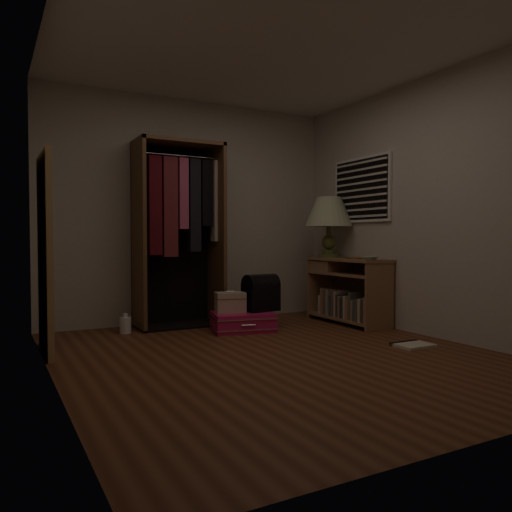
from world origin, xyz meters
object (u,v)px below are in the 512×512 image
object	(u,v)px
floor_mirror	(45,254)
table_lamp	(329,213)
open_wardrobe	(180,219)
white_jug	(125,325)
console_bookshelf	(346,289)
black_bag	(261,292)
train_case	(230,302)
pink_suitcase	(243,322)

from	to	relation	value
floor_mirror	table_lamp	xyz separation A→B (m)	(3.24, 0.38, 0.44)
open_wardrobe	table_lamp	world-z (taller)	open_wardrobe
white_jug	open_wardrobe	bearing A→B (deg)	14.46
table_lamp	floor_mirror	bearing A→B (deg)	-173.36
open_wardrobe	table_lamp	distance (m)	1.81
console_bookshelf	black_bag	distance (m)	1.08
open_wardrobe	white_jug	size ratio (longest dim) A/B	10.05
console_bookshelf	white_jug	world-z (taller)	console_bookshelf
train_case	white_jug	xyz separation A→B (m)	(-1.02, 0.39, -0.22)
white_jug	pink_suitcase	bearing A→B (deg)	-22.69
table_lamp	white_jug	world-z (taller)	table_lamp
open_wardrobe	train_case	distance (m)	1.11
table_lamp	white_jug	size ratio (longest dim) A/B	3.60
black_bag	white_jug	world-z (taller)	black_bag
open_wardrobe	floor_mirror	xyz separation A→B (m)	(-1.48, -0.77, -0.35)
train_case	pink_suitcase	bearing A→B (deg)	-22.03
train_case	table_lamp	world-z (taller)	table_lamp
pink_suitcase	black_bag	distance (m)	0.38
train_case	white_jug	world-z (taller)	train_case
pink_suitcase	table_lamp	world-z (taller)	table_lamp
open_wardrobe	train_case	bearing A→B (deg)	-57.86
console_bookshelf	pink_suitcase	xyz separation A→B (m)	(-1.30, 0.09, -0.30)
black_bag	table_lamp	size ratio (longest dim) A/B	0.54
pink_suitcase	white_jug	xyz separation A→B (m)	(-1.13, 0.47, -0.01)
black_bag	white_jug	size ratio (longest dim) A/B	1.95
console_bookshelf	pink_suitcase	world-z (taller)	console_bookshelf
black_bag	white_jug	bearing A→B (deg)	154.98
pink_suitcase	open_wardrobe	bearing A→B (deg)	138.47
floor_mirror	black_bag	xyz separation A→B (m)	(2.17, 0.15, -0.45)
floor_mirror	black_bag	size ratio (longest dim) A/B	4.29
floor_mirror	black_bag	bearing A→B (deg)	3.93
pink_suitcase	train_case	size ratio (longest dim) A/B	2.06
white_jug	console_bookshelf	bearing A→B (deg)	-13.07
open_wardrobe	table_lamp	xyz separation A→B (m)	(1.77, -0.39, 0.09)
open_wardrobe	floor_mirror	world-z (taller)	open_wardrobe
open_wardrobe	console_bookshelf	bearing A→B (deg)	-22.60
open_wardrobe	white_jug	bearing A→B (deg)	-165.54
open_wardrobe	pink_suitcase	bearing A→B (deg)	-54.16
pink_suitcase	black_bag	size ratio (longest dim) A/B	1.85
floor_mirror	open_wardrobe	bearing A→B (deg)	27.56
pink_suitcase	white_jug	bearing A→B (deg)	169.94
pink_suitcase	white_jug	world-z (taller)	white_jug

